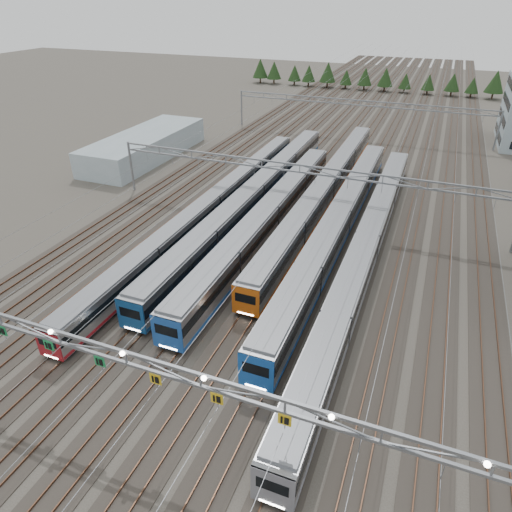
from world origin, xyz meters
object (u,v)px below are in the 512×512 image
at_px(train_d, 325,189).
at_px(west_shed, 145,146).
at_px(train_a, 212,206).
at_px(train_c, 268,218).
at_px(gantry_mid, 299,175).
at_px(gantry_near, 125,361).
at_px(train_f, 366,246).
at_px(train_e, 338,222).
at_px(gantry_far, 360,107).
at_px(train_b, 254,196).

bearing_deg(train_d, west_shed, 167.20).
xyz_separation_m(train_a, train_c, (9.00, -1.54, 0.33)).
distance_m(train_a, gantry_mid, 13.06).
height_order(train_d, gantry_near, gantry_near).
bearing_deg(train_f, west_shed, 152.52).
relative_size(train_e, gantry_far, 1.05).
bearing_deg(train_a, train_f, -10.75).
distance_m(train_b, train_c, 7.96).
bearing_deg(train_c, train_f, -11.44).
bearing_deg(train_c, train_d, 70.98).
relative_size(train_b, train_f, 0.95).
relative_size(gantry_near, west_shed, 1.88).
bearing_deg(train_b, train_e, -17.25).
distance_m(train_a, west_shed, 31.63).
relative_size(train_a, train_b, 1.02).
height_order(train_c, train_d, train_c).
distance_m(train_d, train_f, 18.17).
height_order(train_a, gantry_near, gantry_near).
bearing_deg(train_e, gantry_near, -100.69).
xyz_separation_m(train_b, train_e, (13.50, -4.19, 0.03)).
xyz_separation_m(train_e, gantry_far, (-6.75, 49.11, 4.13)).
relative_size(train_f, west_shed, 2.20).
distance_m(train_a, train_c, 9.14).
bearing_deg(gantry_mid, train_a, -156.30).
distance_m(train_b, gantry_mid, 7.93).
bearing_deg(gantry_far, west_shed, -140.09).
distance_m(train_a, train_f, 22.90).
bearing_deg(train_c, train_b, 124.44).
bearing_deg(gantry_mid, train_f, -39.31).
distance_m(train_c, train_d, 13.81).
height_order(train_a, train_b, train_b).
relative_size(train_c, gantry_far, 0.91).
xyz_separation_m(train_a, train_f, (22.50, -4.27, 0.18)).
xyz_separation_m(train_a, train_b, (4.50, 5.02, 0.27)).
bearing_deg(train_b, gantry_mid, -0.69).
relative_size(train_a, train_f, 0.97).
bearing_deg(train_a, train_e, 2.64).
relative_size(train_d, train_e, 1.07).
bearing_deg(gantry_mid, train_e, -31.33).
bearing_deg(train_e, train_d, 112.84).
relative_size(train_b, train_e, 1.06).
bearing_deg(train_c, gantry_near, -86.25).
xyz_separation_m(train_c, gantry_mid, (2.25, 6.48, 4.09)).
distance_m(train_c, gantry_mid, 7.99).
xyz_separation_m(train_b, gantry_near, (6.70, -40.20, 4.86)).
bearing_deg(gantry_far, train_d, -86.65).
relative_size(train_a, train_d, 1.01).
bearing_deg(gantry_near, train_d, 87.18).
xyz_separation_m(train_c, gantry_near, (2.20, -33.64, 4.79)).
bearing_deg(train_e, gantry_far, 97.83).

